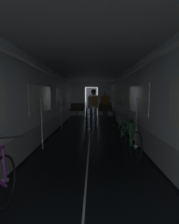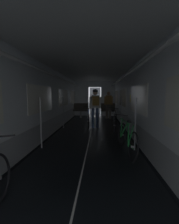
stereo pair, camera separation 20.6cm
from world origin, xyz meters
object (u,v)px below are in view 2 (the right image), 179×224
(person_standing_near_bench, at_px, (108,103))
(bench_seat_far_right, at_px, (108,109))
(bench_seat_far_left, at_px, (81,109))
(bicycle_blue_in_aisle, at_px, (88,118))
(person_cyclist_aisle, at_px, (95,104))
(bicycle_black, at_px, (115,122))
(bicycle_green, at_px, (127,138))

(person_standing_near_bench, bearing_deg, bench_seat_far_right, 90.41)
(bench_seat_far_right, bearing_deg, bench_seat_far_left, 180.00)
(bench_seat_far_right, distance_m, bicycle_blue_in_aisle, 3.12)
(person_cyclist_aisle, xyz_separation_m, person_standing_near_bench, (0.76, 2.81, -0.10))
(bicycle_black, xyz_separation_m, person_cyclist_aisle, (-0.82, 0.61, 0.69))
(bench_seat_far_left, bearing_deg, bicycle_black, -63.87)
(bicycle_black, relative_size, person_cyclist_aisle, 0.98)
(bench_seat_far_right, xyz_separation_m, person_standing_near_bench, (0.00, -0.38, 0.41))
(bicycle_green, distance_m, bicycle_blue_in_aisle, 3.47)
(bench_seat_far_right, distance_m, person_cyclist_aisle, 3.31)
(person_cyclist_aisle, height_order, person_standing_near_bench, person_cyclist_aisle)
(bicycle_blue_in_aisle, relative_size, person_standing_near_bench, 1.00)
(bench_seat_far_right, distance_m, bicycle_green, 6.19)
(bench_seat_far_left, relative_size, bench_seat_far_right, 1.00)
(bench_seat_far_left, relative_size, bicycle_blue_in_aisle, 0.58)
(bicycle_blue_in_aisle, height_order, person_standing_near_bench, person_standing_near_bench)
(bicycle_blue_in_aisle, distance_m, person_standing_near_bench, 2.83)
(bicycle_green, bearing_deg, person_cyclist_aisle, 106.34)
(bicycle_green, distance_m, person_standing_near_bench, 5.84)
(bench_seat_far_left, bearing_deg, person_standing_near_bench, -11.79)
(bicycle_green, height_order, person_standing_near_bench, person_standing_near_bench)
(bicycle_black, relative_size, person_standing_near_bench, 1.01)
(bench_seat_far_left, xyz_separation_m, person_cyclist_aisle, (1.04, -3.19, 0.50))
(bench_seat_far_right, height_order, bicycle_blue_in_aisle, bench_seat_far_right)
(person_cyclist_aisle, bearing_deg, bench_seat_far_right, 76.65)
(bicycle_black, relative_size, bicycle_blue_in_aisle, 1.00)
(bench_seat_far_right, relative_size, bicycle_green, 0.58)
(bicycle_black, bearing_deg, bench_seat_far_left, 116.13)
(bench_seat_far_left, relative_size, person_standing_near_bench, 0.58)
(person_cyclist_aisle, height_order, bicycle_blue_in_aisle, person_cyclist_aisle)
(person_standing_near_bench, bearing_deg, bicycle_blue_in_aisle, -113.03)
(bench_seat_far_right, xyz_separation_m, bicycle_blue_in_aisle, (-1.08, -2.92, -0.18))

